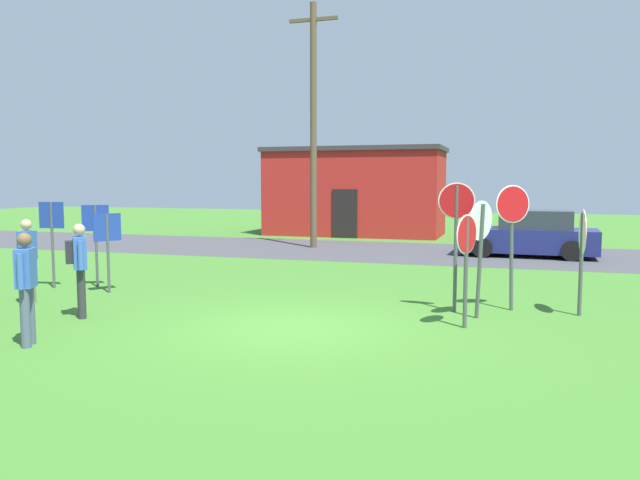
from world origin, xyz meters
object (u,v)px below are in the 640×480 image
at_px(utility_pole, 313,122).
at_px(info_panel_middle, 52,229).
at_px(stop_sign_rear_left, 480,239).
at_px(person_on_left, 79,263).
at_px(info_panel_leftmost, 96,231).
at_px(stop_sign_tallest, 466,252).
at_px(stop_sign_nearest, 512,226).
at_px(info_panel_rightmost, 108,238).
at_px(stop_sign_leaning_right, 456,225).
at_px(stop_sign_rear_right, 582,244).
at_px(parked_car_on_street, 529,235).
at_px(person_in_blue, 28,256).
at_px(person_holding_notes, 26,283).

xyz_separation_m(utility_pole, info_panel_middle, (-3.00, -10.01, -3.21)).
height_order(stop_sign_rear_left, person_on_left, stop_sign_rear_left).
bearing_deg(info_panel_middle, info_panel_leftmost, 24.02).
height_order(stop_sign_tallest, person_on_left, stop_sign_tallest).
distance_m(stop_sign_tallest, stop_sign_rear_left, 0.84).
height_order(stop_sign_nearest, info_panel_rightmost, stop_sign_nearest).
bearing_deg(info_panel_rightmost, stop_sign_tallest, -7.29).
bearing_deg(info_panel_middle, stop_sign_leaning_right, 0.82).
xyz_separation_m(stop_sign_rear_right, stop_sign_rear_left, (-1.74, -0.79, 0.11)).
height_order(parked_car_on_street, stop_sign_rear_left, stop_sign_rear_left).
xyz_separation_m(person_on_left, info_panel_rightmost, (-1.06, 2.26, 0.22)).
relative_size(stop_sign_rear_right, person_in_blue, 1.15).
bearing_deg(stop_sign_rear_right, person_in_blue, -168.48).
bearing_deg(person_in_blue, info_panel_middle, 116.53).
height_order(stop_sign_rear_right, info_panel_middle, info_panel_middle).
relative_size(stop_sign_rear_right, info_panel_leftmost, 1.02).
xyz_separation_m(parked_car_on_street, info_panel_middle, (-10.53, -9.62, 0.68)).
height_order(stop_sign_rear_left, info_panel_middle, stop_sign_rear_left).
bearing_deg(info_panel_leftmost, parked_car_on_street, 43.73).
relative_size(utility_pole, info_panel_middle, 4.45).
xyz_separation_m(stop_sign_leaning_right, person_holding_notes, (-5.83, -4.35, -0.68)).
xyz_separation_m(person_in_blue, person_holding_notes, (2.36, -2.58, 0.00)).
bearing_deg(info_panel_rightmost, utility_pole, 82.07).
relative_size(stop_sign_tallest, person_on_left, 1.12).
bearing_deg(person_on_left, utility_pole, 88.37).
bearing_deg(person_holding_notes, stop_sign_rear_left, 31.85).
bearing_deg(parked_car_on_street, person_in_blue, -130.73).
height_order(utility_pole, stop_sign_nearest, utility_pole).
bearing_deg(info_panel_middle, parked_car_on_street, 42.42).
bearing_deg(parked_car_on_street, person_on_left, -123.25).
bearing_deg(stop_sign_rear_right, stop_sign_tallest, -140.35).
relative_size(stop_sign_rear_right, stop_sign_nearest, 0.82).
xyz_separation_m(stop_sign_rear_right, stop_sign_nearest, (-1.21, 0.16, 0.29)).
relative_size(parked_car_on_street, stop_sign_tallest, 2.30).
bearing_deg(info_panel_middle, stop_sign_nearest, 3.60).
bearing_deg(info_panel_leftmost, person_holding_notes, -63.50).
relative_size(parked_car_on_street, info_panel_middle, 2.21).
distance_m(utility_pole, stop_sign_rear_right, 13.00).
xyz_separation_m(parked_car_on_street, person_in_blue, (-9.70, -11.27, 0.26)).
bearing_deg(stop_sign_rear_right, parked_car_on_street, 94.30).
height_order(stop_sign_nearest, person_on_left, stop_sign_nearest).
height_order(stop_sign_nearest, stop_sign_rear_left, stop_sign_nearest).
bearing_deg(person_in_blue, info_panel_rightmost, 63.17).
height_order(info_panel_leftmost, info_panel_rightmost, info_panel_leftmost).
distance_m(person_holding_notes, info_panel_leftmost, 5.17).
distance_m(stop_sign_nearest, person_in_blue, 9.48).
bearing_deg(stop_sign_nearest, stop_sign_rear_right, -7.50).
relative_size(person_holding_notes, info_panel_middle, 0.86).
xyz_separation_m(stop_sign_tallest, info_panel_leftmost, (-8.41, 1.52, 0.04)).
relative_size(utility_pole, parked_car_on_street, 2.01).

